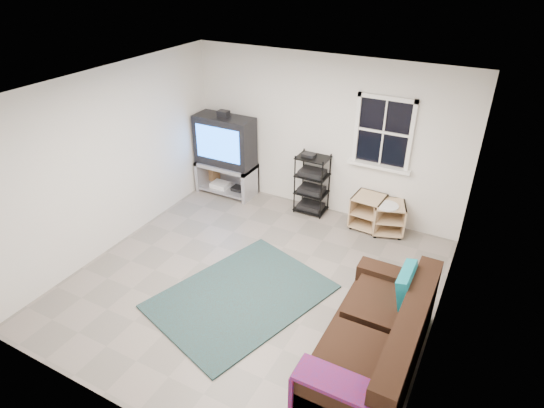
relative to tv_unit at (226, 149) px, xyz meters
The scene contains 8 objects.
room 2.76m from the tv_unit, ahead, with size 4.60×4.62×4.60m.
tv_unit is the anchor object (origin of this frame).
av_rack 1.69m from the tv_unit, ahead, with size 0.52×0.38×1.04m.
side_table_left 2.70m from the tv_unit, ahead, with size 0.50×0.50×0.55m.
side_table_right 3.01m from the tv_unit, ahead, with size 0.59×0.59×0.54m.
sofa 4.49m from the tv_unit, 36.65° to the right, with size 0.92×2.08×0.95m.
shag_rug 3.06m from the tv_unit, 53.68° to the right, with size 1.57×2.15×0.03m, color black.
paper_bag 0.81m from the tv_unit, 161.16° to the left, with size 0.27×0.17×0.38m, color brown.
Camera 1 is at (2.50, -4.17, 3.94)m, focal length 30.00 mm.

